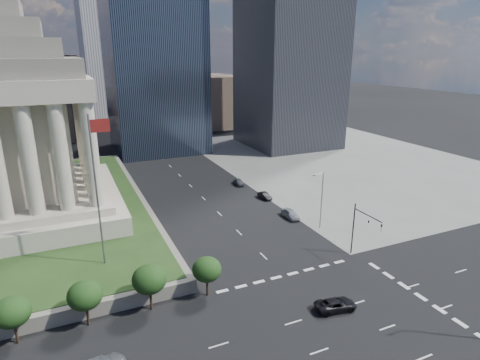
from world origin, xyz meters
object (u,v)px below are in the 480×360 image
pickup_truck (336,305)px  parked_sedan_near (291,214)px  street_lamp_north (321,197)px  parked_sedan_far (239,182)px  flagpole (97,184)px  traffic_signal_ne (362,226)px  parked_sedan_mid (265,196)px

pickup_truck → parked_sedan_near: 27.51m
street_lamp_north → parked_sedan_far: (-3.02, 27.15, -4.97)m
flagpole → traffic_signal_ne: (34.33, -10.30, -7.86)m
traffic_signal_ne → parked_sedan_mid: 28.45m
flagpole → parked_sedan_far: flagpole is taller
pickup_truck → parked_sedan_near: size_ratio=1.06×
flagpole → parked_sedan_far: bearing=41.2°
flagpole → parked_sedan_near: size_ratio=4.30×
flagpole → parked_sedan_far: 44.49m
traffic_signal_ne → street_lamp_north: size_ratio=0.80×
traffic_signal_ne → pickup_truck: (-10.76, -8.71, -4.56)m
flagpole → traffic_signal_ne: bearing=-16.7°
flagpole → traffic_signal_ne: 36.69m
pickup_truck → flagpole: bearing=60.7°
street_lamp_north → parked_sedan_mid: size_ratio=2.59×
street_lamp_north → parked_sedan_near: (-2.19, 5.84, -4.87)m
parked_sedan_near → parked_sedan_far: parked_sedan_near is taller
street_lamp_north → pickup_truck: (-11.59, -20.01, -4.98)m
street_lamp_north → parked_sedan_mid: bearing=96.2°
traffic_signal_ne → parked_sedan_mid: (-1.00, 28.05, -4.61)m
traffic_signal_ne → parked_sedan_far: size_ratio=1.96×
pickup_truck → parked_sedan_mid: size_ratio=1.28×
traffic_signal_ne → parked_sedan_mid: bearing=92.0°
flagpole → parked_sedan_mid: 39.77m
flagpole → street_lamp_north: size_ratio=2.00×
parked_sedan_near → parked_sedan_far: size_ratio=1.14×
parked_sedan_far → parked_sedan_near: bearing=-81.9°
street_lamp_north → parked_sedan_near: size_ratio=2.15×
street_lamp_north → parked_sedan_near: bearing=110.6°
flagpole → parked_sedan_far: (32.13, 28.15, -12.42)m
traffic_signal_ne → street_lamp_north: bearing=85.8°
street_lamp_north → pickup_truck: bearing=-120.1°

